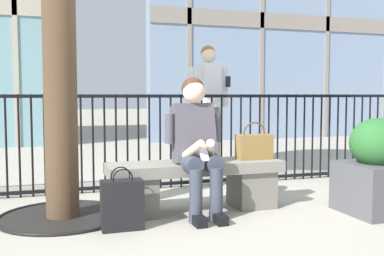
# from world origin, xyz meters

# --- Properties ---
(ground_plane) EXTENTS (60.00, 60.00, 0.00)m
(ground_plane) POSITION_xyz_m (0.00, 0.00, 0.00)
(ground_plane) COLOR #A8A091
(stone_bench) EXTENTS (1.60, 0.44, 0.45)m
(stone_bench) POSITION_xyz_m (0.00, 0.00, 0.27)
(stone_bench) COLOR gray
(stone_bench) RESTS_ON ground
(seated_person_with_phone) EXTENTS (0.52, 0.66, 1.21)m
(seated_person_with_phone) POSITION_xyz_m (-0.03, -0.13, 0.65)
(seated_person_with_phone) COLOR #383D4C
(seated_person_with_phone) RESTS_ON ground
(handbag_on_bench) EXTENTS (0.33, 0.15, 0.35)m
(handbag_on_bench) POSITION_xyz_m (0.58, -0.01, 0.58)
(handbag_on_bench) COLOR olive
(handbag_on_bench) RESTS_ON stone_bench
(shopping_bag) EXTENTS (0.33, 0.16, 0.49)m
(shopping_bag) POSITION_xyz_m (-0.73, -0.37, 0.20)
(shopping_bag) COLOR black
(shopping_bag) RESTS_ON ground
(bystander_at_railing) EXTENTS (0.55, 0.38, 1.71)m
(bystander_at_railing) POSITION_xyz_m (0.79, 1.82, 1.00)
(bystander_at_railing) COLOR gray
(bystander_at_railing) RESTS_ON ground
(plaza_railing) EXTENTS (8.79, 0.04, 1.06)m
(plaza_railing) POSITION_xyz_m (-0.00, 1.06, 0.54)
(plaza_railing) COLOR black
(plaza_railing) RESTS_ON ground
(planter) EXTENTS (0.59, 0.59, 0.85)m
(planter) POSITION_xyz_m (1.52, -0.58, 0.39)
(planter) COLOR #4C4C51
(planter) RESTS_ON ground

